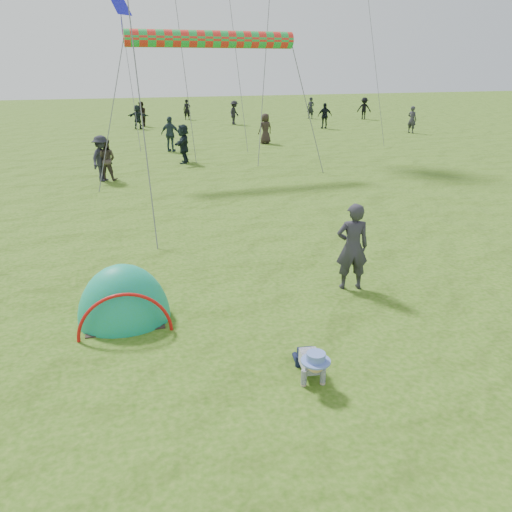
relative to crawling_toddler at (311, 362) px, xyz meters
name	(u,v)px	position (x,y,z in m)	size (l,w,h in m)	color
ground	(364,389)	(0.60, -0.46, -0.29)	(140.00, 140.00, 0.00)	#27520C
crawling_toddler	(311,362)	(0.00, 0.00, 0.00)	(0.53, 0.75, 0.58)	black
popup_tent	(125,319)	(-2.40, 2.71, -0.29)	(1.61, 1.32, 2.08)	#119BA0
standing_adult	(352,247)	(2.06, 2.66, 0.60)	(0.65, 0.42, 1.77)	#2B2934
crowd_person_0	(412,120)	(18.04, 23.69, 0.58)	(0.64, 0.42, 1.74)	#2E2C36
crowd_person_2	(325,116)	(13.62, 27.80, 0.60)	(1.04, 0.43, 1.77)	black
crowd_person_3	(234,113)	(8.22, 32.35, 0.59)	(1.14, 0.66, 1.77)	black
crowd_person_5	(138,117)	(0.92, 31.92, 0.54)	(1.54, 0.49, 1.66)	black
crowd_person_6	(311,108)	(15.65, 34.74, 0.59)	(0.64, 0.42, 1.75)	black
crowd_person_7	(106,160)	(-2.06, 14.83, 0.52)	(0.78, 0.61, 1.61)	#3F352F
crowd_person_9	(102,158)	(-2.21, 14.75, 0.59)	(1.13, 0.65, 1.75)	#20202A
crowd_person_10	(265,129)	(7.14, 22.21, 0.56)	(0.83, 0.54, 1.69)	black
crowd_person_11	(183,144)	(1.51, 17.59, 0.59)	(1.63, 0.52, 1.75)	black
crowd_person_12	(187,110)	(5.50, 37.18, 0.53)	(0.60, 0.39, 1.63)	black
crowd_person_13	(141,114)	(1.34, 33.27, 0.60)	(0.87, 0.68, 1.79)	black
crowd_person_14	(170,134)	(1.48, 21.05, 0.61)	(1.05, 0.44, 1.79)	#283A44
crowd_person_15	(364,108)	(19.68, 32.83, 0.59)	(1.14, 0.65, 1.76)	black
rainbow_tube_kite	(211,39)	(2.32, 14.88, 4.91)	(0.64, 0.64, 6.60)	red
diamond_kite_4	(120,5)	(-0.06, 26.51, 7.16)	(1.25, 1.25, 0.00)	#1A19D6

